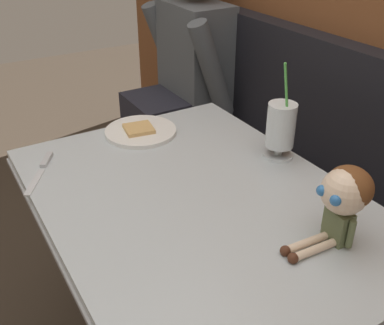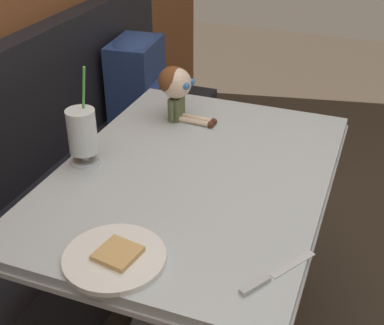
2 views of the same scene
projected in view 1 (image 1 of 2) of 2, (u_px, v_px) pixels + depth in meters
booth_bench at (338, 239)px, 1.75m from camera, size 2.60×0.48×1.00m
diner_table at (198, 252)px, 1.36m from camera, size 1.11×0.81×0.74m
toast_plate at (140, 131)px, 1.60m from camera, size 0.25×0.25×0.03m
milkshake_glass at (281, 128)px, 1.41m from camera, size 0.10×0.10×0.32m
butter_knife at (43, 165)px, 1.40m from camera, size 0.21×0.14×0.01m
seated_doll at (344, 195)px, 1.04m from camera, size 0.12×0.22×0.20m
diner_patron at (189, 62)px, 2.30m from camera, size 0.55×0.48×0.81m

